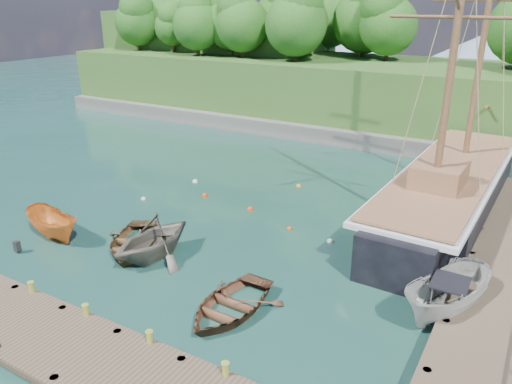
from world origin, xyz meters
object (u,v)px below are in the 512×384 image
at_px(rowboat_2, 230,312).
at_px(cabin_boat_white, 445,315).
at_px(rowboat_0, 134,249).
at_px(schooner, 448,193).
at_px(motorboat_orange, 55,237).
at_px(rowboat_1, 154,257).

xyz_separation_m(rowboat_2, cabin_boat_white, (7.16, 3.99, 0.00)).
bearing_deg(cabin_boat_white, rowboat_0, -152.31).
xyz_separation_m(rowboat_0, schooner, (12.00, 12.45, 1.06)).
bearing_deg(rowboat_2, rowboat_0, 165.79).
xyz_separation_m(rowboat_0, motorboat_orange, (-4.30, -1.09, 0.00)).
distance_m(rowboat_1, schooner, 16.49).
bearing_deg(schooner, rowboat_0, -131.96).
bearing_deg(motorboat_orange, rowboat_1, -67.15).
bearing_deg(rowboat_0, motorboat_orange, 165.86).
height_order(motorboat_orange, schooner, schooner).
relative_size(rowboat_2, motorboat_orange, 1.07).
xyz_separation_m(rowboat_0, rowboat_1, (1.42, -0.16, 0.00)).
xyz_separation_m(rowboat_2, motorboat_orange, (-11.16, 0.93, 0.00)).
xyz_separation_m(rowboat_1, motorboat_orange, (-5.72, -0.94, 0.00)).
xyz_separation_m(rowboat_1, schooner, (10.58, 12.61, 1.06)).
bearing_deg(rowboat_1, motorboat_orange, -165.06).
bearing_deg(schooner, cabin_boat_white, -77.12).
relative_size(rowboat_2, schooner, 0.17).
relative_size(cabin_boat_white, schooner, 0.19).
relative_size(motorboat_orange, cabin_boat_white, 0.84).
distance_m(rowboat_1, cabin_boat_white, 12.77).
bearing_deg(cabin_boat_white, rowboat_1, -150.73).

